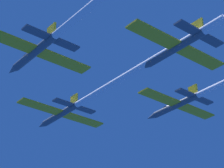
# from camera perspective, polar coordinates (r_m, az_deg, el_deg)

# --- Properties ---
(jet_lead) EXTENTS (16.42, 42.89, 2.72)m
(jet_lead) POSITION_cam_1_polar(r_m,az_deg,el_deg) (71.84, -1.74, -1.01)
(jet_lead) COLOR #4C5660
(jet_left_wing) EXTENTS (16.42, 39.07, 2.72)m
(jet_left_wing) POSITION_cam_1_polar(r_m,az_deg,el_deg) (55.55, -4.84, 7.91)
(jet_left_wing) COLOR #4C5660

